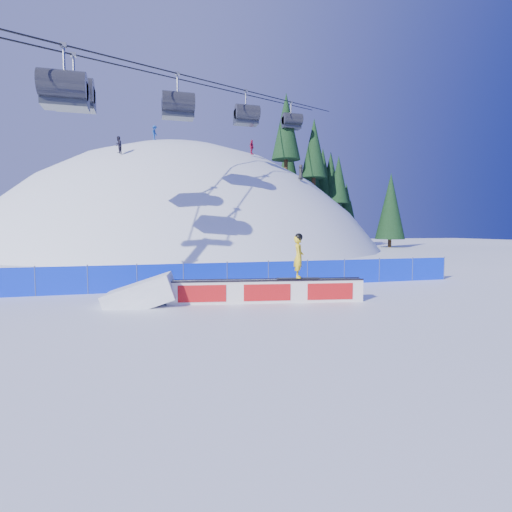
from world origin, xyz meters
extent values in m
plane|color=white|center=(0.00, 0.00, 0.00)|extent=(160.00, 160.00, 0.00)
sphere|color=silver|center=(0.00, 42.00, -18.00)|extent=(64.00, 64.00, 64.00)
cylinder|color=#312013|center=(13.36, 39.06, 11.53)|extent=(0.50, 0.50, 1.40)
cone|color=black|center=(13.36, 39.06, 16.89)|extent=(4.19, 4.19, 9.51)
cylinder|color=#312013|center=(15.37, 43.79, 10.61)|extent=(0.50, 0.50, 1.40)
cone|color=black|center=(15.37, 43.79, 15.57)|extent=(3.84, 3.84, 8.72)
cylinder|color=#312013|center=(16.95, 40.05, 9.67)|extent=(0.50, 0.50, 1.40)
cone|color=black|center=(16.95, 40.05, 14.07)|extent=(3.35, 3.35, 7.61)
cylinder|color=#312013|center=(18.38, 45.66, 8.53)|extent=(0.50, 0.50, 1.40)
cone|color=black|center=(18.38, 45.66, 13.33)|extent=(3.69, 3.69, 8.40)
cylinder|color=#312013|center=(21.38, 42.77, 6.39)|extent=(0.50, 0.50, 1.40)
cone|color=black|center=(21.38, 42.77, 10.20)|extent=(2.82, 2.82, 6.41)
cylinder|color=#312013|center=(22.32, 38.98, 5.33)|extent=(0.50, 0.50, 1.40)
cone|color=black|center=(22.32, 38.98, 10.58)|extent=(4.10, 4.10, 9.31)
cylinder|color=#312013|center=(23.70, 44.24, 3.98)|extent=(0.50, 0.50, 1.40)
cone|color=black|center=(23.70, 44.24, 9.08)|extent=(3.95, 3.95, 8.98)
cylinder|color=#312013|center=(25.97, 45.01, 1.06)|extent=(0.50, 0.50, 1.40)
cone|color=black|center=(25.97, 45.01, 6.22)|extent=(4.01, 4.01, 9.12)
cylinder|color=#312013|center=(27.52, 41.03, 0.60)|extent=(0.50, 0.50, 1.40)
cone|color=black|center=(27.52, 41.03, 5.31)|extent=(3.61, 3.61, 8.22)
cylinder|color=#312013|center=(29.67, 45.94, 0.60)|extent=(0.50, 0.50, 1.40)
cone|color=black|center=(29.67, 45.94, 5.50)|extent=(3.78, 3.78, 8.60)
cube|color=#0828DC|center=(0.00, 4.50, 0.60)|extent=(22.00, 0.03, 1.20)
cylinder|color=#3C466C|center=(-9.00, 4.50, 0.65)|extent=(0.05, 0.05, 1.30)
cylinder|color=#3C466C|center=(-7.00, 4.50, 0.65)|extent=(0.05, 0.05, 1.30)
cylinder|color=#3C466C|center=(-5.00, 4.50, 0.65)|extent=(0.05, 0.05, 1.30)
cylinder|color=#3C466C|center=(-3.00, 4.50, 0.65)|extent=(0.05, 0.05, 1.30)
cylinder|color=#3C466C|center=(-1.00, 4.50, 0.65)|extent=(0.05, 0.05, 1.30)
cylinder|color=#3C466C|center=(1.00, 4.50, 0.65)|extent=(0.05, 0.05, 1.30)
cylinder|color=#3C466C|center=(3.00, 4.50, 0.65)|extent=(0.05, 0.05, 1.30)
cylinder|color=#3C466C|center=(5.00, 4.50, 0.65)|extent=(0.05, 0.05, 1.30)
cylinder|color=#3C466C|center=(7.00, 4.50, 0.65)|extent=(0.05, 0.05, 1.30)
cylinder|color=#3C466C|center=(9.00, 4.50, 0.65)|extent=(0.05, 0.05, 1.30)
cylinder|color=#3C466C|center=(11.00, 4.50, 0.65)|extent=(0.05, 0.05, 1.30)
cylinder|color=#24252D|center=(-8.75, 10.55, 10.52)|extent=(2.40, 1.50, 1.50)
cylinder|color=#24252D|center=(-2.00, 17.93, 12.36)|extent=(2.40, 1.50, 1.50)
cylinder|color=#24252D|center=(5.50, 26.13, 14.40)|extent=(2.40, 1.50, 1.50)
cylinder|color=#24252D|center=(13.75, 35.15, 16.64)|extent=(2.40, 1.50, 1.50)
cube|color=white|center=(-0.28, 0.65, 0.41)|extent=(7.32, 1.66, 0.83)
cube|color=gray|center=(-0.28, 0.65, 0.85)|extent=(7.26, 1.67, 0.04)
cube|color=black|center=(-0.32, 0.41, 0.85)|extent=(7.25, 1.23, 0.06)
cube|color=black|center=(-0.24, 0.89, 0.85)|extent=(7.25, 1.23, 0.06)
cube|color=red|center=(-0.32, 0.42, 0.41)|extent=(6.89, 1.16, 0.62)
cube|color=red|center=(-0.24, 0.89, 0.41)|extent=(6.89, 1.16, 0.62)
cube|color=black|center=(0.92, 0.45, 0.90)|extent=(1.67, 0.56, 0.03)
imported|color=yellow|center=(0.92, 0.45, 1.71)|extent=(0.57, 0.68, 1.59)
sphere|color=black|center=(0.92, 0.45, 2.45)|extent=(0.30, 0.30, 0.30)
imported|color=black|center=(-6.99, 28.47, 10.97)|extent=(0.88, 0.98, 1.65)
imported|color=#AD1841|center=(7.27, 31.05, 12.00)|extent=(0.92, 1.00, 1.65)
imported|color=#19459B|center=(-3.29, 36.15, 14.11)|extent=(1.01, 1.23, 1.65)
imported|color=black|center=(12.07, 28.02, 8.96)|extent=(0.75, 0.93, 1.65)
camera|label=1|loc=(-4.64, -13.53, 2.79)|focal=28.00mm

